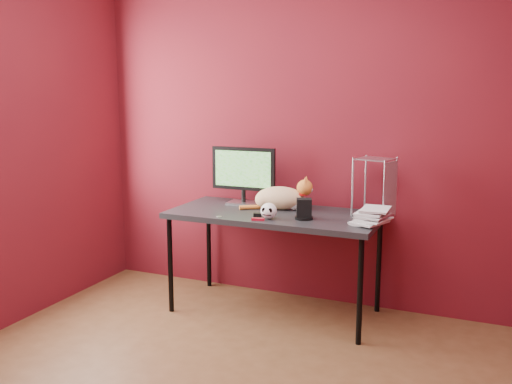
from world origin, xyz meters
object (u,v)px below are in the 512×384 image
at_px(speaker, 304,210).
at_px(book_stack, 363,132).
at_px(skull_mug, 269,211).
at_px(desk, 275,219).
at_px(monitor, 243,173).
at_px(cat, 281,198).

bearing_deg(speaker, book_stack, -10.41).
distance_m(skull_mug, speaker, 0.24).
relative_size(speaker, book_stack, 0.12).
bearing_deg(skull_mug, speaker, 15.38).
distance_m(skull_mug, book_stack, 0.82).
xyz_separation_m(desk, skull_mug, (0.04, -0.21, 0.11)).
height_order(monitor, book_stack, book_stack).
xyz_separation_m(speaker, book_stack, (0.37, 0.07, 0.53)).
relative_size(monitor, book_stack, 0.42).
bearing_deg(skull_mug, monitor, 126.40).
bearing_deg(desk, skull_mug, -80.04).
relative_size(cat, skull_mug, 4.50).
height_order(desk, skull_mug, skull_mug).
height_order(desk, cat, cat).
relative_size(desk, monitor, 2.96).
distance_m(desk, cat, 0.18).
distance_m(desk, skull_mug, 0.24).
bearing_deg(book_stack, cat, 165.05).
bearing_deg(cat, speaker, -51.70).
distance_m(monitor, speaker, 0.68).
height_order(monitor, speaker, monitor).
bearing_deg(monitor, speaker, -28.10).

